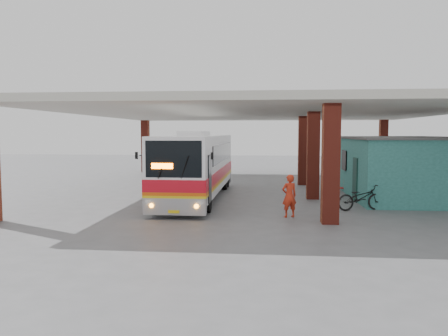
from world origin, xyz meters
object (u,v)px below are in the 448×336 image
pedestrian (289,196)px  motorcycle (361,197)px  coach_bus (198,165)px  red_chair (342,186)px

pedestrian → motorcycle: bearing=-172.2°
motorcycle → pedestrian: pedestrian is taller
motorcycle → coach_bus: bearing=51.5°
motorcycle → pedestrian: size_ratio=1.25×
coach_bus → pedestrian: 6.43m
motorcycle → red_chair: size_ratio=2.88×
pedestrian → red_chair: pedestrian is taller
motorcycle → pedestrian: bearing=102.6°
coach_bus → red_chair: coach_bus is taller
pedestrian → red_chair: 8.54m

